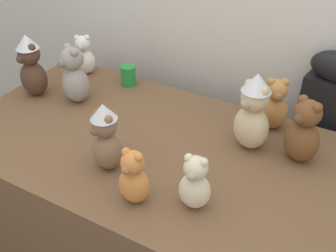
{
  "coord_description": "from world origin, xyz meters",
  "views": [
    {
      "loc": [
        0.67,
        -0.94,
        1.78
      ],
      "look_at": [
        0.0,
        0.25,
        0.84
      ],
      "focal_mm": 43.04,
      "sensor_mm": 36.0,
      "label": 1
    }
  ],
  "objects_px": {
    "teddy_bear_ginger": "(134,178)",
    "teddy_bear_ash": "(74,76)",
    "teddy_bear_cream": "(195,184)",
    "teddy_bear_cocoa": "(31,66)",
    "teddy_bear_caramel": "(274,105)",
    "teddy_bear_mocha": "(106,138)",
    "party_cup_green": "(128,76)",
    "teddy_bear_sand": "(253,113)",
    "display_table": "(168,208)",
    "teddy_bear_chestnut": "(303,132)",
    "instrument_case": "(320,146)",
    "teddy_bear_snow": "(84,56)"
  },
  "relations": [
    {
      "from": "teddy_bear_ginger",
      "to": "teddy_bear_ash",
      "type": "xyz_separation_m",
      "value": [
        -0.64,
        0.45,
        0.03
      ]
    },
    {
      "from": "teddy_bear_caramel",
      "to": "teddy_bear_cream",
      "type": "relative_size",
      "value": 1.12
    },
    {
      "from": "teddy_bear_sand",
      "to": "teddy_bear_cocoa",
      "type": "height_order",
      "value": "teddy_bear_sand"
    },
    {
      "from": "teddy_bear_ash",
      "to": "teddy_bear_ginger",
      "type": "bearing_deg",
      "value": -10.07
    },
    {
      "from": "teddy_bear_ginger",
      "to": "teddy_bear_sand",
      "type": "xyz_separation_m",
      "value": [
        0.25,
        0.51,
        0.06
      ]
    },
    {
      "from": "party_cup_green",
      "to": "teddy_bear_sand",
      "type": "bearing_deg",
      "value": -14.97
    },
    {
      "from": "teddy_bear_sand",
      "to": "teddy_bear_cream",
      "type": "distance_m",
      "value": 0.44
    },
    {
      "from": "teddy_bear_caramel",
      "to": "teddy_bear_ash",
      "type": "relative_size",
      "value": 0.84
    },
    {
      "from": "instrument_case",
      "to": "teddy_bear_cream",
      "type": "height_order",
      "value": "instrument_case"
    },
    {
      "from": "teddy_bear_mocha",
      "to": "party_cup_green",
      "type": "distance_m",
      "value": 0.69
    },
    {
      "from": "teddy_bear_ash",
      "to": "teddy_bear_mocha",
      "type": "distance_m",
      "value": 0.56
    },
    {
      "from": "teddy_bear_snow",
      "to": "teddy_bear_mocha",
      "type": "bearing_deg",
      "value": -72.9
    },
    {
      "from": "teddy_bear_cream",
      "to": "teddy_bear_cocoa",
      "type": "relative_size",
      "value": 0.69
    },
    {
      "from": "teddy_bear_sand",
      "to": "teddy_bear_ash",
      "type": "bearing_deg",
      "value": -153.19
    },
    {
      "from": "teddy_bear_ash",
      "to": "teddy_bear_snow",
      "type": "distance_m",
      "value": 0.3
    },
    {
      "from": "teddy_bear_sand",
      "to": "teddy_bear_ash",
      "type": "height_order",
      "value": "teddy_bear_sand"
    },
    {
      "from": "teddy_bear_cream",
      "to": "teddy_bear_snow",
      "type": "xyz_separation_m",
      "value": [
        -1.0,
        0.63,
        0.0
      ]
    },
    {
      "from": "teddy_bear_sand",
      "to": "party_cup_green",
      "type": "height_order",
      "value": "teddy_bear_sand"
    },
    {
      "from": "instrument_case",
      "to": "teddy_bear_sand",
      "type": "xyz_separation_m",
      "value": [
        -0.26,
        -0.42,
        0.36
      ]
    },
    {
      "from": "teddy_bear_caramel",
      "to": "teddy_bear_ash",
      "type": "xyz_separation_m",
      "value": [
        -0.94,
        -0.25,
        0.02
      ]
    },
    {
      "from": "teddy_bear_mocha",
      "to": "party_cup_green",
      "type": "relative_size",
      "value": 2.7
    },
    {
      "from": "display_table",
      "to": "teddy_bear_ginger",
      "type": "distance_m",
      "value": 0.57
    },
    {
      "from": "teddy_bear_caramel",
      "to": "teddy_bear_mocha",
      "type": "xyz_separation_m",
      "value": [
        -0.49,
        -0.59,
        0.03
      ]
    },
    {
      "from": "teddy_bear_ginger",
      "to": "party_cup_green",
      "type": "bearing_deg",
      "value": 129.41
    },
    {
      "from": "teddy_bear_cocoa",
      "to": "teddy_bear_snow",
      "type": "relative_size",
      "value": 1.42
    },
    {
      "from": "display_table",
      "to": "teddy_bear_ash",
      "type": "bearing_deg",
      "value": 168.09
    },
    {
      "from": "teddy_bear_ginger",
      "to": "party_cup_green",
      "type": "xyz_separation_m",
      "value": [
        -0.51,
        0.72,
        -0.05
      ]
    },
    {
      "from": "teddy_bear_mocha",
      "to": "teddy_bear_ginger",
      "type": "bearing_deg",
      "value": -5.98
    },
    {
      "from": "teddy_bear_caramel",
      "to": "teddy_bear_sand",
      "type": "distance_m",
      "value": 0.2
    },
    {
      "from": "teddy_bear_cocoa",
      "to": "teddy_bear_ginger",
      "type": "bearing_deg",
      "value": -14.13
    },
    {
      "from": "teddy_bear_cream",
      "to": "display_table",
      "type": "bearing_deg",
      "value": 130.35
    },
    {
      "from": "display_table",
      "to": "party_cup_green",
      "type": "relative_size",
      "value": 17.75
    },
    {
      "from": "teddy_bear_chestnut",
      "to": "teddy_bear_cream",
      "type": "distance_m",
      "value": 0.52
    },
    {
      "from": "teddy_bear_sand",
      "to": "teddy_bear_chestnut",
      "type": "height_order",
      "value": "teddy_bear_sand"
    },
    {
      "from": "teddy_bear_caramel",
      "to": "teddy_bear_mocha",
      "type": "relative_size",
      "value": 0.85
    },
    {
      "from": "teddy_bear_ash",
      "to": "teddy_bear_cocoa",
      "type": "height_order",
      "value": "teddy_bear_cocoa"
    },
    {
      "from": "teddy_bear_ginger",
      "to": "teddy_bear_mocha",
      "type": "xyz_separation_m",
      "value": [
        -0.2,
        0.11,
        0.04
      ]
    },
    {
      "from": "teddy_bear_sand",
      "to": "teddy_bear_mocha",
      "type": "bearing_deg",
      "value": -114.91
    },
    {
      "from": "teddy_bear_snow",
      "to": "teddy_bear_mocha",
      "type": "height_order",
      "value": "teddy_bear_mocha"
    },
    {
      "from": "teddy_bear_cocoa",
      "to": "teddy_bear_mocha",
      "type": "distance_m",
      "value": 0.74
    },
    {
      "from": "teddy_bear_cream",
      "to": "party_cup_green",
      "type": "distance_m",
      "value": 0.96
    },
    {
      "from": "teddy_bear_cream",
      "to": "teddy_bear_caramel",
      "type": "bearing_deg",
      "value": 76.88
    },
    {
      "from": "display_table",
      "to": "teddy_bear_cocoa",
      "type": "distance_m",
      "value": 0.98
    },
    {
      "from": "display_table",
      "to": "teddy_bear_cocoa",
      "type": "height_order",
      "value": "teddy_bear_cocoa"
    },
    {
      "from": "display_table",
      "to": "party_cup_green",
      "type": "bearing_deg",
      "value": 139.82
    },
    {
      "from": "teddy_bear_chestnut",
      "to": "instrument_case",
      "type": "bearing_deg",
      "value": 110.76
    },
    {
      "from": "teddy_bear_sand",
      "to": "teddy_bear_cream",
      "type": "height_order",
      "value": "teddy_bear_sand"
    },
    {
      "from": "teddy_bear_chestnut",
      "to": "teddy_bear_caramel",
      "type": "bearing_deg",
      "value": 161.77
    },
    {
      "from": "teddy_bear_cocoa",
      "to": "party_cup_green",
      "type": "distance_m",
      "value": 0.5
    },
    {
      "from": "teddy_bear_ginger",
      "to": "teddy_bear_snow",
      "type": "distance_m",
      "value": 1.07
    }
  ]
}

